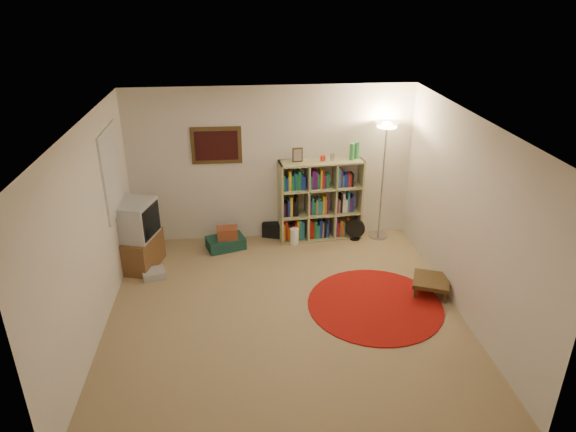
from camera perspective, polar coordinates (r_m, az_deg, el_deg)
The scene contains 12 objects.
room at distance 6.15m, azimuth -0.93°, elevation -0.82°, with size 4.54×4.54×2.54m.
bookshelf at distance 8.36m, azimuth 3.47°, elevation 1.64°, with size 1.37×0.49×1.61m.
floor_lamp at distance 8.17m, azimuth 10.78°, elevation 7.95°, with size 0.45×0.45×1.95m.
floor_fan at distance 8.52m, azimuth 7.47°, elevation -1.48°, with size 0.33×0.20×0.37m.
tv_stand at distance 7.84m, azimuth -16.37°, elevation -2.15°, with size 0.68×0.82×1.04m.
dvd_box at distance 7.72m, azimuth -14.68°, elevation -6.21°, with size 0.38×0.35×0.11m.
suitcase at distance 8.28m, azimuth -6.94°, elevation -2.97°, with size 0.66×0.53×0.19m.
wicker_basket at distance 8.17m, azimuth -6.77°, elevation -1.89°, with size 0.34×0.25×0.18m.
duffel_bag at distance 8.63m, azimuth -1.47°, elevation -1.33°, with size 0.45×0.41×0.25m.
paper_towel at distance 8.32m, azimuth 0.71°, elevation -2.29°, with size 0.14×0.14×0.28m.
red_rug at distance 6.98m, azimuth 9.62°, elevation -9.66°, with size 1.78×1.78×0.02m.
side_table at distance 7.30m, azimuth 15.65°, elevation -7.00°, with size 0.62×0.62×0.22m.
Camera 1 is at (-0.50, -5.49, 3.90)m, focal length 32.00 mm.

